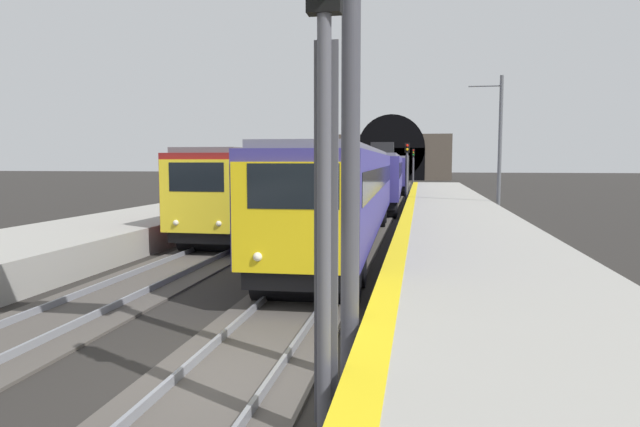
{
  "coord_description": "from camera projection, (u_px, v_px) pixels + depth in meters",
  "views": [
    {
      "loc": [
        -8.0,
        -2.87,
        3.38
      ],
      "look_at": [
        5.99,
        -0.37,
        2.05
      ],
      "focal_mm": 31.77,
      "sensor_mm": 36.0,
      "label": 1
    }
  ],
  "objects": [
    {
      "name": "tunnel_portal",
      "position": [
        391.0,
        157.0,
        98.9
      ],
      "size": [
        2.43,
        20.63,
        11.56
      ],
      "color": "#51473D",
      "rests_on": "ground_plane"
    },
    {
      "name": "overhead_signal_gantry",
      "position": [
        90.0,
        30.0,
        8.9
      ],
      "size": [
        0.7,
        8.56,
        7.22
      ],
      "color": "#3F3F47",
      "rests_on": "ground_plane"
    },
    {
      "name": "train_main_approaching",
      "position": [
        382.0,
        176.0,
        42.26
      ],
      "size": [
        62.12,
        3.29,
        4.74
      ],
      "rotation": [
        0.0,
        0.0,
        3.17
      ],
      "color": "navy",
      "rests_on": "ground_plane"
    },
    {
      "name": "platform_right_edge_strip",
      "position": [
        378.0,
        326.0,
        8.16
      ],
      "size": [
        112.0,
        0.5,
        0.01
      ],
      "primitive_type": "cube",
      "color": "yellow",
      "rests_on": "platform_right"
    },
    {
      "name": "railway_signal_near",
      "position": [
        324.0,
        140.0,
        6.35
      ],
      "size": [
        0.39,
        0.38,
        6.04
      ],
      "rotation": [
        0.0,
        0.0,
        3.14
      ],
      "color": "#4C4C54",
      "rests_on": "ground_plane"
    },
    {
      "name": "railway_signal_mid",
      "position": [
        407.0,
        168.0,
        43.36
      ],
      "size": [
        0.39,
        0.38,
        4.74
      ],
      "rotation": [
        0.0,
        0.0,
        3.14
      ],
      "color": "#4C4C54",
      "rests_on": "ground_plane"
    },
    {
      "name": "track_main_line",
      "position": [
        227.0,
        380.0,
        8.65
      ],
      "size": [
        160.0,
        2.67,
        0.21
      ],
      "color": "#4C4742",
      "rests_on": "ground_plane"
    },
    {
      "name": "train_adjacent_platform",
      "position": [
        332.0,
        175.0,
        48.23
      ],
      "size": [
        59.53,
        2.96,
        3.85
      ],
      "rotation": [
        0.0,
        0.0,
        3.14
      ],
      "color": "maroon",
      "rests_on": "ground_plane"
    },
    {
      "name": "railway_signal_far",
      "position": [
        413.0,
        163.0,
        76.88
      ],
      "size": [
        0.39,
        0.38,
        4.99
      ],
      "rotation": [
        0.0,
        0.0,
        3.14
      ],
      "color": "#4C4C54",
      "rests_on": "ground_plane"
    },
    {
      "name": "platform_right",
      "position": [
        539.0,
        370.0,
        7.82
      ],
      "size": [
        112.0,
        4.98,
        1.0
      ],
      "primitive_type": "cube",
      "color": "#9E9B93",
      "rests_on": "ground_plane"
    },
    {
      "name": "catenary_mast_near",
      "position": [
        499.0,
        146.0,
        33.26
      ],
      "size": [
        0.22,
        1.99,
        8.34
      ],
      "color": "#595B60",
      "rests_on": "ground_plane"
    },
    {
      "name": "ground_plane",
      "position": [
        227.0,
        382.0,
        8.66
      ],
      "size": [
        320.0,
        320.0,
        0.0
      ],
      "primitive_type": "plane",
      "color": "#282623"
    }
  ]
}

